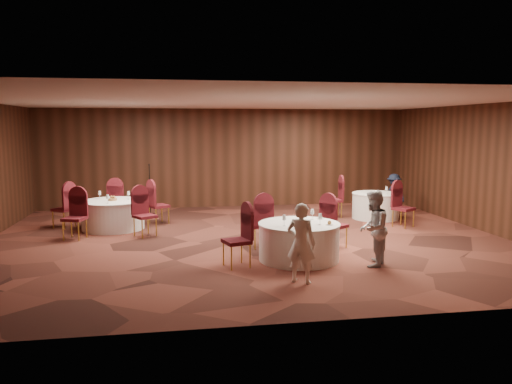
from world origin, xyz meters
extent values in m
plane|color=black|center=(0.00, 0.00, 0.00)|extent=(12.00, 12.00, 0.00)
plane|color=silver|center=(0.00, 0.00, 3.20)|extent=(12.00, 12.00, 0.00)
plane|color=black|center=(0.00, 5.00, 1.60)|extent=(12.00, 0.00, 12.00)
plane|color=black|center=(0.00, -5.00, 1.60)|extent=(12.00, 0.00, 12.00)
plane|color=black|center=(6.00, 0.00, 1.60)|extent=(0.00, 10.00, 10.00)
cylinder|color=white|center=(0.72, -1.88, 0.36)|extent=(1.58, 1.58, 0.72)
cylinder|color=white|center=(0.72, -1.88, 0.72)|extent=(1.61, 1.61, 0.03)
cylinder|color=white|center=(-3.27, 1.84, 0.36)|extent=(1.57, 1.57, 0.72)
cylinder|color=white|center=(-3.27, 1.84, 0.72)|extent=(1.60, 1.60, 0.03)
cylinder|color=white|center=(4.00, 2.11, 0.36)|extent=(1.31, 1.31, 0.72)
cylinder|color=white|center=(4.00, 2.11, 0.72)|extent=(1.34, 1.34, 0.03)
cylinder|color=silver|center=(1.09, -2.07, 0.74)|extent=(0.06, 0.06, 0.01)
cylinder|color=silver|center=(1.09, -2.07, 0.80)|extent=(0.01, 0.01, 0.11)
cone|color=silver|center=(1.09, -2.07, 0.91)|extent=(0.08, 0.08, 0.10)
cylinder|color=silver|center=(0.63, -2.36, 0.74)|extent=(0.06, 0.06, 0.01)
cylinder|color=silver|center=(0.63, -2.36, 0.80)|extent=(0.01, 0.01, 0.11)
cone|color=silver|center=(0.63, -2.36, 0.91)|extent=(0.08, 0.08, 0.10)
cylinder|color=silver|center=(1.08, -1.55, 0.74)|extent=(0.06, 0.06, 0.01)
cylinder|color=silver|center=(1.08, -1.55, 0.80)|extent=(0.01, 0.01, 0.11)
cone|color=silver|center=(1.08, -1.55, 0.91)|extent=(0.08, 0.08, 0.10)
cylinder|color=silver|center=(0.36, -2.10, 0.74)|extent=(0.06, 0.06, 0.01)
cylinder|color=silver|center=(0.36, -2.10, 0.80)|extent=(0.01, 0.01, 0.11)
cone|color=silver|center=(0.36, -2.10, 0.91)|extent=(0.08, 0.08, 0.10)
cylinder|color=white|center=(0.67, -2.45, 0.75)|extent=(0.15, 0.15, 0.01)
sphere|color=#9E6B33|center=(0.67, -2.45, 0.79)|extent=(0.08, 0.08, 0.08)
cylinder|color=white|center=(1.25, -2.14, 0.75)|extent=(0.15, 0.15, 0.01)
sphere|color=#9E6B33|center=(1.25, -2.14, 0.79)|extent=(0.08, 0.08, 0.08)
cylinder|color=white|center=(1.26, -1.51, 0.75)|extent=(0.15, 0.15, 0.01)
sphere|color=#9E6B33|center=(1.26, -1.51, 0.79)|extent=(0.08, 0.08, 0.08)
cylinder|color=silver|center=(-2.88, 1.98, 0.74)|extent=(0.06, 0.06, 0.01)
cylinder|color=silver|center=(-2.88, 1.98, 0.80)|extent=(0.01, 0.01, 0.11)
cone|color=silver|center=(-2.88, 1.98, 0.91)|extent=(0.08, 0.08, 0.10)
cylinder|color=silver|center=(-3.63, 2.18, 0.74)|extent=(0.06, 0.06, 0.01)
cylinder|color=silver|center=(-3.63, 2.18, 0.80)|extent=(0.01, 0.01, 0.11)
cone|color=silver|center=(-3.63, 2.18, 0.91)|extent=(0.08, 0.08, 0.10)
cylinder|color=silver|center=(-3.33, 1.38, 0.74)|extent=(0.06, 0.06, 0.01)
cylinder|color=silver|center=(-3.33, 1.38, 0.80)|extent=(0.01, 0.01, 0.11)
cone|color=silver|center=(-3.33, 1.38, 0.91)|extent=(0.08, 0.08, 0.10)
cylinder|color=brown|center=(-3.27, 1.84, 0.77)|extent=(0.22, 0.22, 0.06)
sphere|color=#9E6B33|center=(-3.30, 1.86, 0.83)|extent=(0.07, 0.07, 0.07)
sphere|color=#9E6B33|center=(-3.23, 1.82, 0.83)|extent=(0.07, 0.07, 0.07)
cylinder|color=silver|center=(4.19, 1.81, 0.74)|extent=(0.06, 0.06, 0.01)
cylinder|color=silver|center=(4.19, 1.81, 0.80)|extent=(0.01, 0.01, 0.11)
cone|color=silver|center=(4.19, 1.81, 0.91)|extent=(0.08, 0.08, 0.10)
cylinder|color=black|center=(-2.42, 3.91, 0.01)|extent=(0.24, 0.24, 0.02)
cylinder|color=black|center=(-2.42, 3.91, 0.77)|extent=(0.02, 0.02, 1.50)
cylinder|color=black|center=(-2.42, 3.96, 1.49)|extent=(0.04, 0.12, 0.04)
imported|color=white|center=(0.38, -3.31, 0.69)|extent=(0.60, 0.55, 1.37)
imported|color=#B1B1B6|center=(1.99, -2.53, 0.72)|extent=(0.85, 0.89, 1.45)
imported|color=black|center=(4.94, 2.93, 0.60)|extent=(0.76, 0.89, 1.20)
camera|label=1|loc=(-1.72, -11.27, 2.64)|focal=35.00mm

